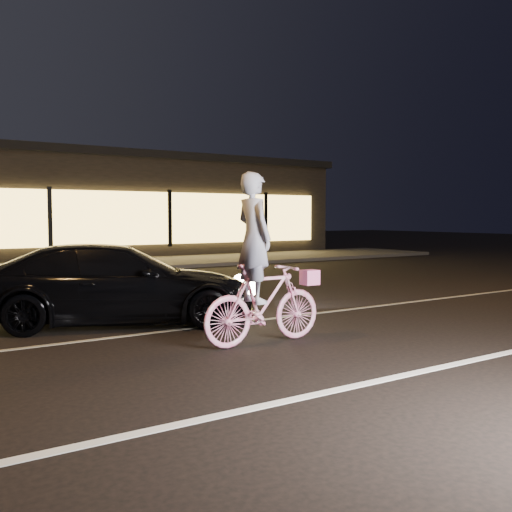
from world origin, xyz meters
TOP-DOWN VIEW (x-y plane):
  - ground at (0.00, 0.00)m, footprint 90.00×90.00m
  - lane_stripe_near at (0.00, -1.50)m, footprint 60.00×0.12m
  - lane_stripe_far at (0.00, 2.00)m, footprint 60.00×0.10m
  - sidewalk at (0.00, 13.00)m, footprint 30.00×4.00m
  - storefront at (0.00, 18.97)m, footprint 25.40×8.42m
  - cyclist at (-0.71, 0.55)m, footprint 1.78×0.61m
  - sedan at (-1.80, 2.97)m, footprint 4.63×3.19m

SIDE VIEW (x-z plane):
  - ground at x=0.00m, z-range 0.00..0.00m
  - lane_stripe_near at x=0.00m, z-range 0.00..0.01m
  - lane_stripe_far at x=0.00m, z-range 0.00..0.01m
  - sidewalk at x=0.00m, z-range 0.00..0.12m
  - sedan at x=-1.80m, z-range 0.00..1.25m
  - cyclist at x=-0.71m, z-range -0.32..1.92m
  - storefront at x=0.00m, z-range 0.05..4.25m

